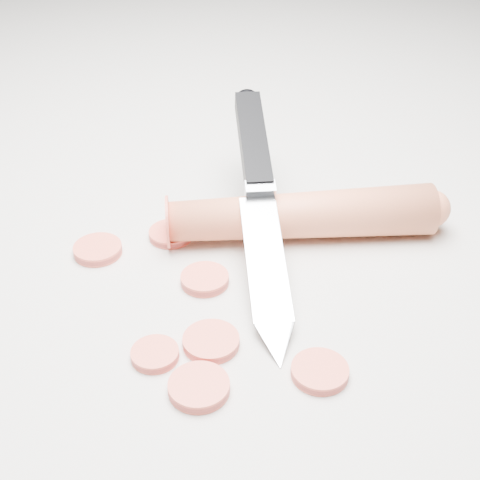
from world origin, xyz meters
The scene contains 10 objects.
ground centered at (0.00, 0.00, 0.00)m, with size 2.40×2.40×0.00m, color beige.
carrot centered at (0.01, 0.06, 0.02)m, with size 0.03×0.03×0.20m, color #E56A42.
carrot_slice_0 centered at (-0.10, -0.04, 0.00)m, with size 0.03×0.03×0.01m, color #F3513D.
carrot_slice_1 centered at (-0.01, -0.02, 0.00)m, with size 0.03×0.03×0.01m, color #F3513D.
carrot_slice_2 centered at (0.03, -0.07, 0.00)m, with size 0.03×0.03×0.01m, color #F3513D.
carrot_slice_3 centered at (0.01, -0.10, 0.00)m, with size 0.03×0.03×0.01m, color #F3513D.
carrot_slice_4 centered at (0.09, -0.05, 0.00)m, with size 0.03×0.03×0.01m, color #F3513D.
carrot_slice_5 centered at (-0.07, 0.01, 0.00)m, with size 0.03×0.03×0.01m, color #F3513D.
carrot_slice_6 centered at (0.04, -0.10, 0.00)m, with size 0.04×0.04×0.01m, color #F3513D.
kitchen_knife centered at (0.00, 0.03, 0.04)m, with size 0.18×0.20×0.08m, color silver, non-canonical shape.
Camera 1 is at (0.21, -0.30, 0.29)m, focal length 50.00 mm.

